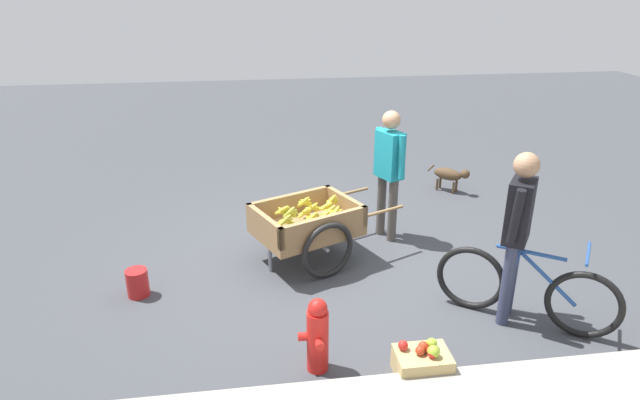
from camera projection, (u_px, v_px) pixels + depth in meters
The scene contains 9 objects.
ground_plane at pixel (329, 260), 6.23m from camera, with size 24.00×24.00×0.00m, color #3D3F44.
fruit_cart at pixel (307, 225), 6.06m from camera, with size 1.82×1.37×0.72m.
vendor_person at pixel (389, 164), 6.43m from camera, with size 0.32×0.52×1.60m.
bicycle at pixel (525, 289), 4.99m from camera, with size 1.39×1.01×0.85m.
cyclist_person at pixel (518, 223), 4.82m from camera, with size 0.36×0.48×1.65m.
dog at pixel (450, 175), 8.13m from camera, with size 0.51×0.50×0.40m.
fire_hydrant at pixel (317, 335), 4.38m from camera, with size 0.25×0.25×0.67m.
plastic_bucket at pixel (137, 283), 5.49m from camera, with size 0.22×0.22×0.29m, color #B21E1E.
mixed_fruit_crate at pixel (422, 362), 4.38m from camera, with size 0.44×0.32×0.32m.
Camera 1 is at (0.86, 5.43, 3.02)m, focal length 30.37 mm.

